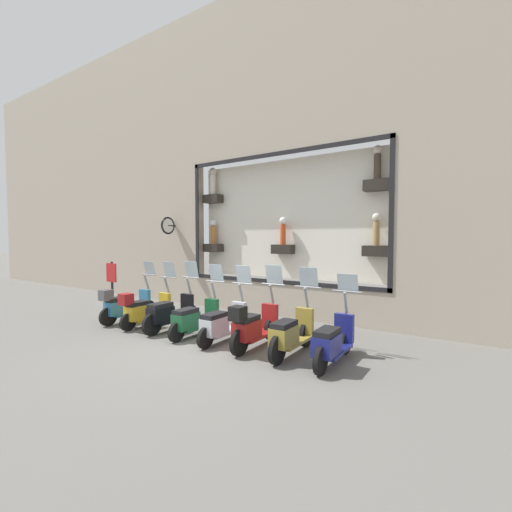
{
  "coord_description": "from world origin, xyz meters",
  "views": [
    {
      "loc": [
        -5.42,
        -4.99,
        2.31
      ],
      "look_at": [
        1.96,
        -0.18,
        1.87
      ],
      "focal_mm": 24.0,
      "sensor_mm": 36.0,
      "label": 1
    }
  ],
  "objects_px": {
    "scooter_red_2": "(253,326)",
    "scooter_yellow_6": "(144,309)",
    "shop_sign_post": "(112,287)",
    "scooter_olive_1": "(291,334)",
    "scooter_navy_0": "(332,342)",
    "scooter_teal_7": "(124,305)",
    "scooter_silver_3": "(222,323)",
    "scooter_black_5": "(169,313)",
    "scooter_green_4": "(194,319)"
  },
  "relations": [
    {
      "from": "scooter_black_5",
      "to": "scooter_navy_0",
      "type": "bearing_deg",
      "value": -90.08
    },
    {
      "from": "scooter_olive_1",
      "to": "scooter_teal_7",
      "type": "distance_m",
      "value": 5.14
    },
    {
      "from": "scooter_red_2",
      "to": "scooter_teal_7",
      "type": "bearing_deg",
      "value": 90.13
    },
    {
      "from": "scooter_red_2",
      "to": "scooter_yellow_6",
      "type": "bearing_deg",
      "value": 90.28
    },
    {
      "from": "shop_sign_post",
      "to": "scooter_navy_0",
      "type": "bearing_deg",
      "value": -91.29
    },
    {
      "from": "scooter_silver_3",
      "to": "scooter_teal_7",
      "type": "relative_size",
      "value": 1.0
    },
    {
      "from": "scooter_red_2",
      "to": "scooter_black_5",
      "type": "distance_m",
      "value": 2.57
    },
    {
      "from": "scooter_green_4",
      "to": "scooter_teal_7",
      "type": "xyz_separation_m",
      "value": [
        -0.06,
        2.57,
        0.06
      ]
    },
    {
      "from": "scooter_black_5",
      "to": "scooter_teal_7",
      "type": "bearing_deg",
      "value": 92.25
    },
    {
      "from": "scooter_navy_0",
      "to": "scooter_yellow_6",
      "type": "height_order",
      "value": "scooter_yellow_6"
    },
    {
      "from": "scooter_yellow_6",
      "to": "shop_sign_post",
      "type": "height_order",
      "value": "scooter_yellow_6"
    },
    {
      "from": "scooter_green_4",
      "to": "shop_sign_post",
      "type": "distance_m",
      "value": 3.47
    },
    {
      "from": "scooter_navy_0",
      "to": "scooter_green_4",
      "type": "distance_m",
      "value": 3.43
    },
    {
      "from": "scooter_silver_3",
      "to": "scooter_black_5",
      "type": "xyz_separation_m",
      "value": [
        0.01,
        1.71,
        0.03
      ]
    },
    {
      "from": "scooter_teal_7",
      "to": "scooter_black_5",
      "type": "bearing_deg",
      "value": -87.75
    },
    {
      "from": "scooter_green_4",
      "to": "shop_sign_post",
      "type": "xyz_separation_m",
      "value": [
        0.16,
        3.43,
        0.47
      ]
    },
    {
      "from": "scooter_olive_1",
      "to": "scooter_yellow_6",
      "type": "height_order",
      "value": "scooter_olive_1"
    },
    {
      "from": "scooter_navy_0",
      "to": "scooter_green_4",
      "type": "xyz_separation_m",
      "value": [
        -0.0,
        3.43,
        -0.02
      ]
    },
    {
      "from": "scooter_red_2",
      "to": "scooter_green_4",
      "type": "relative_size",
      "value": 1.01
    },
    {
      "from": "scooter_black_5",
      "to": "scooter_green_4",
      "type": "bearing_deg",
      "value": -90.6
    },
    {
      "from": "scooter_navy_0",
      "to": "scooter_black_5",
      "type": "bearing_deg",
      "value": 89.92
    },
    {
      "from": "scooter_green_4",
      "to": "scooter_teal_7",
      "type": "bearing_deg",
      "value": 91.3
    },
    {
      "from": "scooter_olive_1",
      "to": "scooter_teal_7",
      "type": "relative_size",
      "value": 1.01
    },
    {
      "from": "scooter_olive_1",
      "to": "shop_sign_post",
      "type": "bearing_deg",
      "value": 88.59
    },
    {
      "from": "scooter_silver_3",
      "to": "scooter_green_4",
      "type": "bearing_deg",
      "value": 90.08
    },
    {
      "from": "scooter_red_2",
      "to": "scooter_yellow_6",
      "type": "relative_size",
      "value": 1.01
    },
    {
      "from": "scooter_navy_0",
      "to": "scooter_olive_1",
      "type": "bearing_deg",
      "value": 89.58
    },
    {
      "from": "scooter_olive_1",
      "to": "scooter_yellow_6",
      "type": "relative_size",
      "value": 1.01
    },
    {
      "from": "scooter_olive_1",
      "to": "scooter_silver_3",
      "type": "distance_m",
      "value": 1.71
    },
    {
      "from": "scooter_teal_7",
      "to": "scooter_silver_3",
      "type": "bearing_deg",
      "value": -89.0
    },
    {
      "from": "scooter_navy_0",
      "to": "scooter_red_2",
      "type": "xyz_separation_m",
      "value": [
        -0.05,
        1.71,
        0.06
      ]
    },
    {
      "from": "shop_sign_post",
      "to": "scooter_yellow_6",
      "type": "bearing_deg",
      "value": -97.38
    },
    {
      "from": "scooter_olive_1",
      "to": "scooter_black_5",
      "type": "bearing_deg",
      "value": 90.01
    },
    {
      "from": "shop_sign_post",
      "to": "scooter_red_2",
      "type": "bearing_deg",
      "value": -92.29
    },
    {
      "from": "scooter_black_5",
      "to": "scooter_yellow_6",
      "type": "bearing_deg",
      "value": 94.97
    },
    {
      "from": "scooter_red_2",
      "to": "scooter_black_5",
      "type": "xyz_separation_m",
      "value": [
        0.06,
        2.57,
        -0.04
      ]
    },
    {
      "from": "scooter_olive_1",
      "to": "scooter_red_2",
      "type": "relative_size",
      "value": 1.0
    },
    {
      "from": "scooter_navy_0",
      "to": "scooter_silver_3",
      "type": "height_order",
      "value": "scooter_silver_3"
    },
    {
      "from": "scooter_red_2",
      "to": "scooter_yellow_6",
      "type": "distance_m",
      "value": 3.43
    },
    {
      "from": "scooter_red_2",
      "to": "shop_sign_post",
      "type": "bearing_deg",
      "value": 87.71
    },
    {
      "from": "scooter_olive_1",
      "to": "scooter_green_4",
      "type": "distance_m",
      "value": 2.57
    },
    {
      "from": "scooter_navy_0",
      "to": "scooter_teal_7",
      "type": "distance_m",
      "value": 6.0
    },
    {
      "from": "shop_sign_post",
      "to": "scooter_black_5",
      "type": "bearing_deg",
      "value": -93.29
    },
    {
      "from": "scooter_navy_0",
      "to": "scooter_black_5",
      "type": "xyz_separation_m",
      "value": [
        0.01,
        4.28,
        0.02
      ]
    },
    {
      "from": "scooter_navy_0",
      "to": "scooter_red_2",
      "type": "bearing_deg",
      "value": 91.74
    },
    {
      "from": "scooter_navy_0",
      "to": "scooter_silver_3",
      "type": "xyz_separation_m",
      "value": [
        -0.0,
        2.57,
        -0.01
      ]
    },
    {
      "from": "scooter_yellow_6",
      "to": "shop_sign_post",
      "type": "xyz_separation_m",
      "value": [
        0.22,
        1.72,
        0.43
      ]
    },
    {
      "from": "shop_sign_post",
      "to": "scooter_teal_7",
      "type": "bearing_deg",
      "value": -104.03
    },
    {
      "from": "shop_sign_post",
      "to": "scooter_olive_1",
      "type": "bearing_deg",
      "value": -91.41
    },
    {
      "from": "scooter_olive_1",
      "to": "scooter_green_4",
      "type": "height_order",
      "value": "scooter_olive_1"
    }
  ]
}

